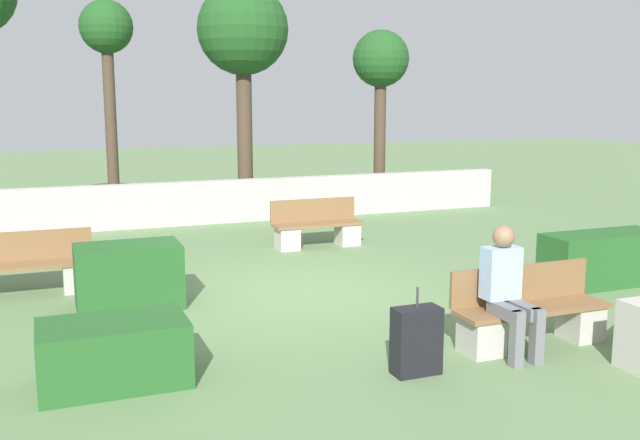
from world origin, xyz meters
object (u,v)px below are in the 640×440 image
object	(u,v)px
bench_left_side	(317,230)
bench_right_side	(11,272)
tree_center_left	(107,41)
person_seated_man	(508,285)
tree_center_right	(243,34)
suitcase	(416,341)
bench_front	(530,316)
tree_rightmost	(381,66)

from	to	relation	value
bench_left_side	bench_right_side	distance (m)	5.19
tree_center_left	person_seated_man	bearing A→B (deg)	-74.72
tree_center_left	tree_center_right	world-z (taller)	tree_center_right
tree_center_left	bench_left_side	bearing A→B (deg)	-57.44
bench_right_side	person_seated_man	world-z (taller)	person_seated_man
person_seated_man	suitcase	xyz separation A→B (m)	(-1.12, -0.14, -0.41)
bench_left_side	bench_front	bearing A→B (deg)	-88.17
bench_right_side	tree_center_left	xyz separation A→B (m)	(1.94, 6.24, 3.48)
bench_front	tree_center_right	world-z (taller)	tree_center_right
bench_right_side	person_seated_man	size ratio (longest dim) A/B	1.59
bench_right_side	tree_center_left	size ratio (longest dim) A/B	0.45
bench_right_side	tree_center_right	size ratio (longest dim) A/B	0.41
tree_center_left	suitcase	bearing A→B (deg)	-80.68
bench_right_side	bench_left_side	bearing A→B (deg)	5.48
bench_right_side	tree_center_right	world-z (taller)	tree_center_right
person_seated_man	tree_center_left	distance (m)	11.28
bench_left_side	suitcase	bearing A→B (deg)	-102.99
bench_front	suitcase	bearing A→B (deg)	-169.86
bench_left_side	tree_center_right	bearing A→B (deg)	91.08
tree_rightmost	person_seated_man	bearing A→B (deg)	-109.07
bench_left_side	tree_rightmost	size ratio (longest dim) A/B	0.38
bench_left_side	person_seated_man	xyz separation A→B (m)	(-0.15, -5.75, 0.43)
bench_front	bench_left_side	distance (m)	5.62
bench_front	person_seated_man	xyz separation A→B (m)	(-0.41, -0.13, 0.42)
bench_front	tree_center_left	distance (m)	11.39
bench_left_side	tree_center_left	size ratio (longest dim) A/B	0.34
bench_left_side	bench_right_side	bearing A→B (deg)	-163.80
person_seated_man	bench_right_side	bearing A→B (deg)	138.60
bench_left_side	suitcase	xyz separation A→B (m)	(-1.27, -5.89, 0.02)
bench_front	tree_center_left	bearing A→B (deg)	107.56
bench_left_side	suitcase	world-z (taller)	suitcase
person_seated_man	bench_front	bearing A→B (deg)	18.08
bench_right_side	tree_center_right	xyz separation A→B (m)	(4.82, 5.71, 3.68)
tree_rightmost	suitcase	bearing A→B (deg)	-114.30
suitcase	tree_center_left	size ratio (longest dim) A/B	0.18
tree_center_left	tree_rightmost	world-z (taller)	tree_center_left
bench_right_side	suitcase	size ratio (longest dim) A/B	2.48
bench_left_side	tree_center_right	size ratio (longest dim) A/B	0.31
bench_front	bench_left_side	size ratio (longest dim) A/B	1.09
person_seated_man	tree_center_right	xyz separation A→B (m)	(0.02, 9.95, 3.28)
bench_front	tree_rightmost	xyz separation A→B (m)	(3.04, 9.86, 3.06)
suitcase	tree_rightmost	xyz separation A→B (m)	(4.57, 10.13, 3.05)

